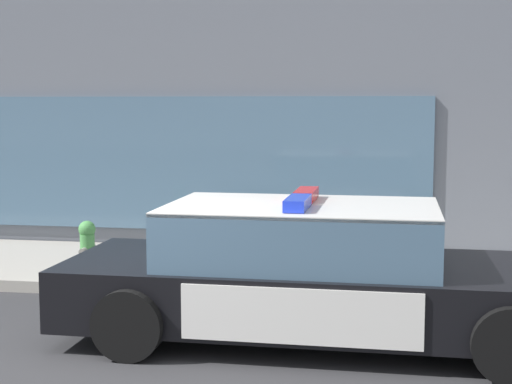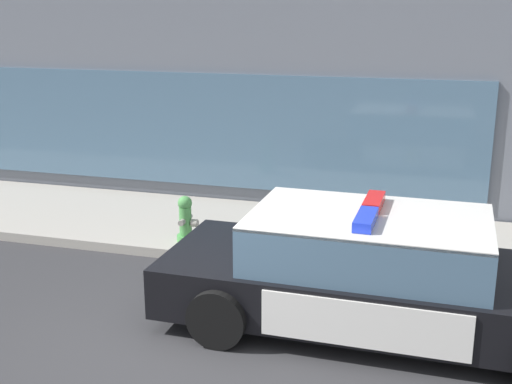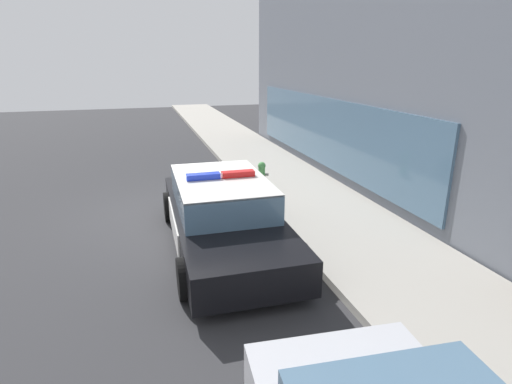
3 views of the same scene
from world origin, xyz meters
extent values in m
plane|color=#303033|center=(0.00, 0.00, 0.00)|extent=(48.00, 48.00, 0.00)
cube|color=#A39E93|center=(0.00, 3.83, 0.07)|extent=(48.00, 2.82, 0.15)
cube|color=slate|center=(-2.21, 5.26, 1.45)|extent=(11.36, 0.08, 2.10)
cube|color=black|center=(2.15, 1.08, 0.50)|extent=(5.21, 2.01, 0.60)
cube|color=silver|center=(0.34, 1.11, 0.67)|extent=(1.48, 1.92, 0.05)
cube|color=silver|center=(2.06, 2.07, 0.50)|extent=(2.18, 0.06, 0.51)
cube|color=silver|center=(2.04, 0.10, 0.50)|extent=(2.18, 0.06, 0.51)
cube|color=yellow|center=(2.06, 2.08, 0.50)|extent=(0.22, 0.02, 0.26)
cube|color=slate|center=(1.95, 1.09, 1.07)|extent=(2.72, 1.78, 0.60)
cube|color=silver|center=(1.95, 1.09, 1.36)|extent=(2.72, 1.78, 0.04)
cube|color=red|center=(1.95, 1.43, 1.44)|extent=(0.21, 0.66, 0.11)
cube|color=blue|center=(1.94, 0.74, 1.44)|extent=(0.21, 0.66, 0.11)
cylinder|color=black|center=(0.46, 2.08, 0.34)|extent=(0.68, 0.23, 0.68)
cylinder|color=black|center=(0.43, 0.14, 0.34)|extent=(0.68, 0.23, 0.68)
cylinder|color=#4C994C|center=(-1.05, 2.86, 0.20)|extent=(0.28, 0.28, 0.10)
cylinder|color=#4C994C|center=(-1.05, 2.86, 0.47)|extent=(0.19, 0.19, 0.45)
sphere|color=#4C994C|center=(-1.05, 2.86, 0.77)|extent=(0.22, 0.22, 0.22)
cylinder|color=gray|center=(-1.05, 2.86, 0.84)|extent=(0.06, 0.06, 0.05)
cylinder|color=gray|center=(-1.05, 2.72, 0.50)|extent=(0.09, 0.10, 0.09)
cylinder|color=gray|center=(-1.05, 3.01, 0.50)|extent=(0.09, 0.10, 0.09)
cylinder|color=gray|center=(-0.90, 2.86, 0.46)|extent=(0.10, 0.12, 0.12)
camera|label=1|loc=(2.76, -6.62, 2.38)|focal=54.59mm
camera|label=2|loc=(2.69, -6.14, 3.67)|focal=46.40mm
camera|label=3|loc=(9.61, -0.44, 3.62)|focal=28.67mm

